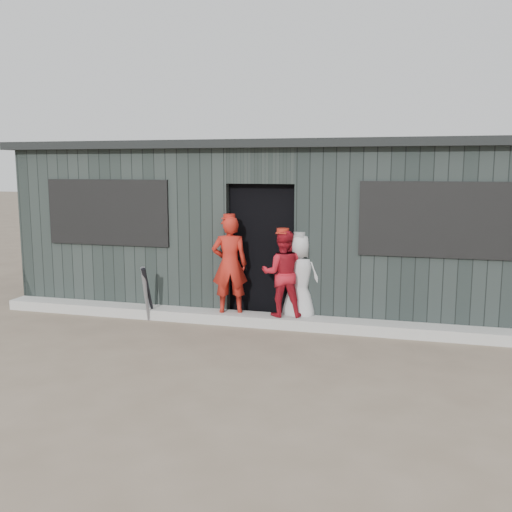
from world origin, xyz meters
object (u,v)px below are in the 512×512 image
(bat_right, at_px, (149,293))
(player_red_left, at_px, (230,264))
(dugout, at_px, (282,224))
(player_grey_back, at_px, (299,279))
(bat_left, at_px, (146,292))
(player_red_right, at_px, (283,273))
(bat_mid, at_px, (146,297))

(bat_right, relative_size, player_red_left, 0.60)
(bat_right, distance_m, dugout, 2.60)
(bat_right, height_order, player_grey_back, player_grey_back)
(bat_left, bearing_deg, player_grey_back, 7.76)
(bat_right, xyz_separation_m, player_grey_back, (2.17, 0.38, 0.25))
(bat_right, xyz_separation_m, player_red_right, (1.96, 0.21, 0.36))
(player_red_right, bearing_deg, player_grey_back, -153.77)
(bat_right, bearing_deg, bat_mid, -98.58)
(player_red_right, distance_m, dugout, 1.77)
(bat_right, distance_m, player_red_left, 1.28)
(player_red_left, xyz_separation_m, dugout, (0.41, 1.64, 0.44))
(player_red_right, height_order, dugout, dugout)
(player_grey_back, bearing_deg, bat_left, 11.04)
(dugout, bearing_deg, player_grey_back, -68.66)
(bat_mid, xyz_separation_m, dugout, (1.60, 1.92, 0.93))
(bat_mid, height_order, bat_right, bat_right)
(bat_left, height_order, player_grey_back, player_grey_back)
(bat_left, xyz_separation_m, player_red_left, (1.25, 0.14, 0.45))
(player_red_left, height_order, dugout, dugout)
(bat_left, height_order, bat_mid, bat_left)
(bat_mid, distance_m, player_red_right, 2.03)
(player_red_left, bearing_deg, dugout, -121.93)
(player_red_left, distance_m, player_grey_back, 1.02)
(bat_mid, relative_size, bat_right, 0.85)
(bat_right, distance_m, player_red_right, 2.00)
(player_red_right, bearing_deg, bat_left, -8.93)
(bat_left, height_order, dugout, dugout)
(dugout, bearing_deg, player_red_right, -77.30)
(bat_left, height_order, bat_right, same)
(bat_left, distance_m, player_red_right, 2.07)
(player_red_left, bearing_deg, player_grey_back, 171.38)
(bat_mid, relative_size, player_red_right, 0.58)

